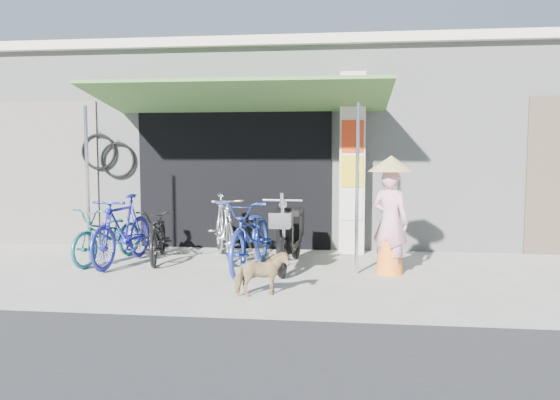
# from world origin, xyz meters

# --- Properties ---
(ground) EXTENTS (80.00, 80.00, 0.00)m
(ground) POSITION_xyz_m (0.00, 0.00, 0.00)
(ground) COLOR #A8A298
(ground) RESTS_ON ground
(bicycle_shop) EXTENTS (12.30, 5.30, 3.66)m
(bicycle_shop) POSITION_xyz_m (-0.00, 5.09, 1.83)
(bicycle_shop) COLOR #959A93
(bicycle_shop) RESTS_ON ground
(shop_pillar) EXTENTS (0.42, 0.44, 3.00)m
(shop_pillar) POSITION_xyz_m (0.85, 2.45, 1.50)
(shop_pillar) COLOR beige
(shop_pillar) RESTS_ON ground
(awning) EXTENTS (4.60, 1.88, 2.72)m
(awning) POSITION_xyz_m (-0.90, 1.63, 2.51)
(awning) COLOR #3C682E
(awning) RESTS_ON ground
(neighbour_left) EXTENTS (2.60, 0.06, 2.60)m
(neighbour_left) POSITION_xyz_m (-5.00, 2.59, 1.30)
(neighbour_left) COLOR #6B665B
(neighbour_left) RESTS_ON ground
(bike_teal) EXTENTS (0.92, 1.72, 0.86)m
(bike_teal) POSITION_xyz_m (-2.87, 1.14, 0.43)
(bike_teal) COLOR #166163
(bike_teal) RESTS_ON ground
(bike_blue) EXTENTS (0.68, 1.79, 1.05)m
(bike_blue) POSITION_xyz_m (-2.58, 0.98, 0.52)
(bike_blue) COLOR #212398
(bike_blue) RESTS_ON ground
(bike_black) EXTENTS (0.86, 1.64, 0.82)m
(bike_black) POSITION_xyz_m (-2.14, 1.31, 0.41)
(bike_black) COLOR black
(bike_black) RESTS_ON ground
(bike_silver) EXTENTS (1.08, 1.78, 1.03)m
(bike_silver) POSITION_xyz_m (-1.15, 1.56, 0.52)
(bike_silver) COLOR #B9B8BD
(bike_silver) RESTS_ON ground
(bike_navy) EXTENTS (0.86, 2.02, 1.03)m
(bike_navy) POSITION_xyz_m (-0.59, 0.82, 0.52)
(bike_navy) COLOR navy
(bike_navy) RESTS_ON ground
(street_dog) EXTENTS (0.69, 0.53, 0.53)m
(street_dog) POSITION_xyz_m (-0.23, -0.58, 0.26)
(street_dog) COLOR tan
(street_dog) RESTS_ON ground
(moped) EXTENTS (0.54, 1.88, 1.07)m
(moped) POSITION_xyz_m (-0.06, 1.09, 0.48)
(moped) COLOR black
(moped) RESTS_ON ground
(nun) EXTENTS (0.64, 0.64, 1.65)m
(nun) POSITION_xyz_m (1.36, 0.82, 0.82)
(nun) COLOR pink
(nun) RESTS_ON ground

